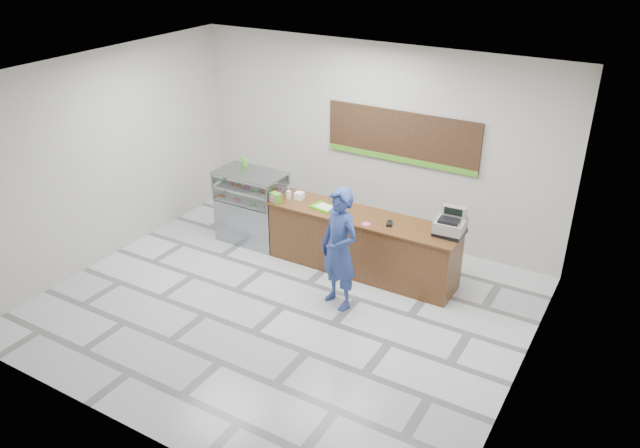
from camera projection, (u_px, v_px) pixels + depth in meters
The scene contains 16 objects.
floor at pixel (283, 306), 9.54m from camera, with size 7.00×7.00×0.00m, color silver.
back_wall at pixel (373, 142), 11.07m from camera, with size 7.00×7.00×0.00m, color beige.
ceiling at pixel (276, 78), 7.97m from camera, with size 7.00×7.00×0.00m, color silver.
sales_counter at pixel (362, 244), 10.26m from camera, with size 3.26×0.76×1.03m.
display_case at pixel (252, 206), 11.19m from camera, with size 1.22×0.72×1.33m.
menu_board at pixel (401, 138), 10.71m from camera, with size 2.80×0.06×0.90m.
cash_register at pixel (451, 225), 9.40m from camera, with size 0.46×0.48×0.41m.
card_terminal at pixel (389, 224), 9.73m from camera, with size 0.09×0.17×0.04m, color black.
serving_tray at pixel (324, 207), 10.30m from camera, with size 0.45×0.36×0.02m.
napkin_box at pixel (299, 196), 10.59m from camera, with size 0.14×0.14×0.12m, color white.
straw_cup at pixel (289, 195), 10.62m from camera, with size 0.09×0.09×0.13m, color silver.
promo_box at pixel (276, 198), 10.46m from camera, with size 0.19×0.13×0.17m, color #4F9F24.
donut_decal at pixel (366, 224), 9.76m from camera, with size 0.14×0.14×0.00m, color #E05C94.
green_cup_left at pixel (243, 161), 11.20m from camera, with size 0.09×0.09×0.15m, color #4F9F24.
green_cup_right at pixel (245, 163), 11.15m from camera, with size 0.08×0.08×0.13m, color #4F9F24.
customer at pixel (339, 249), 9.19m from camera, with size 0.70×0.46×1.92m, color navy.
Camera 1 is at (4.52, -6.58, 5.40)m, focal length 35.00 mm.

